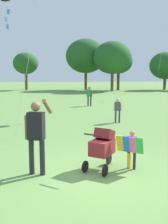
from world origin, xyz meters
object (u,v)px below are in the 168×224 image
at_px(stroller, 102,145).
at_px(person_red_shirt, 89,95).
at_px(child_with_butterfly_kite, 131,146).
at_px(person_adult_flyer, 36,131).
at_px(person_kid_running, 118,108).

distance_m(stroller, person_red_shirt, 12.43).
height_order(child_with_butterfly_kite, person_adult_flyer, person_adult_flyer).
height_order(person_adult_flyer, stroller, person_adult_flyer).
relative_size(stroller, person_kid_running, 0.92).
bearing_deg(stroller, person_red_shirt, 88.01).
height_order(stroller, person_red_shirt, person_red_shirt).
relative_size(stroller, person_red_shirt, 0.79).
bearing_deg(stroller, child_with_butterfly_kite, -3.82).
bearing_deg(person_red_shirt, person_adult_flyer, -98.89).
relative_size(child_with_butterfly_kite, person_red_shirt, 0.71).
relative_size(child_with_butterfly_kite, stroller, 0.90).
bearing_deg(person_kid_running, person_adult_flyer, -114.74).
bearing_deg(person_adult_flyer, stroller, 10.33).
bearing_deg(person_kid_running, stroller, -102.77).
bearing_deg(person_adult_flyer, person_red_shirt, 81.11).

